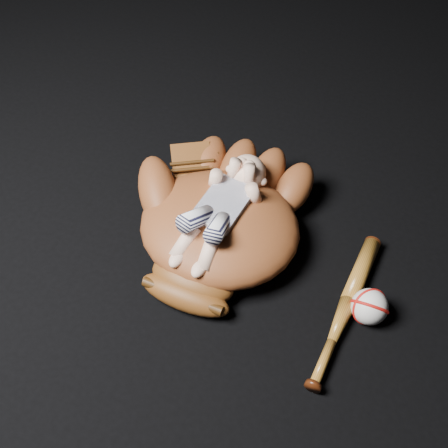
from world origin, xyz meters
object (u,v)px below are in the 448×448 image
at_px(baseball_glove, 220,221).
at_px(baseball_bat, 345,309).
at_px(newborn_baby, 218,211).
at_px(baseball, 370,307).

height_order(baseball_glove, baseball_bat, baseball_glove).
height_order(baseball_glove, newborn_baby, newborn_baby).
xyz_separation_m(newborn_baby, baseball_bat, (0.33, -0.08, -0.11)).
height_order(baseball_bat, baseball, baseball).
bearing_deg(baseball_glove, newborn_baby, -82.59).
bearing_deg(baseball, baseball_bat, -166.96).
bearing_deg(baseball_bat, baseball, 13.04).
height_order(baseball_glove, baseball, baseball_glove).
distance_m(baseball_bat, baseball, 0.05).
relative_size(baseball_glove, newborn_baby, 1.56).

